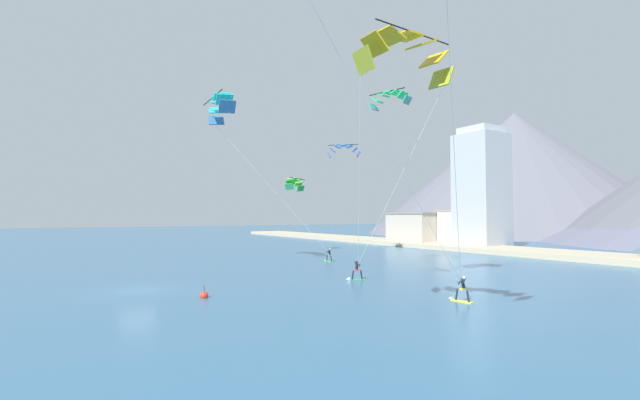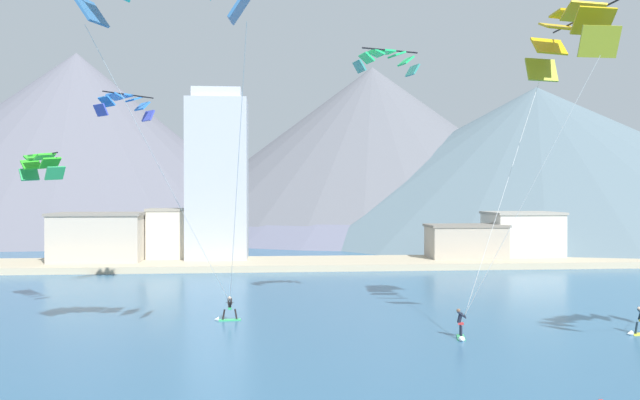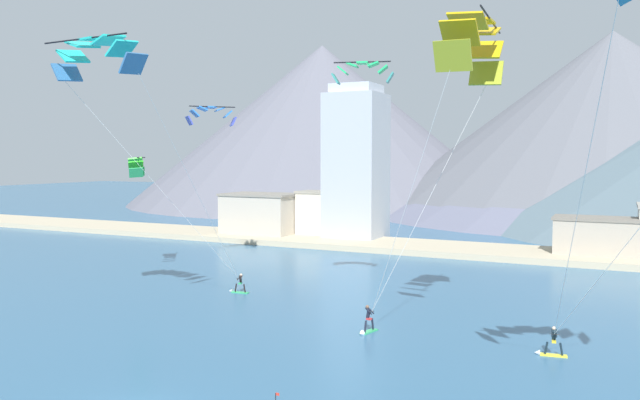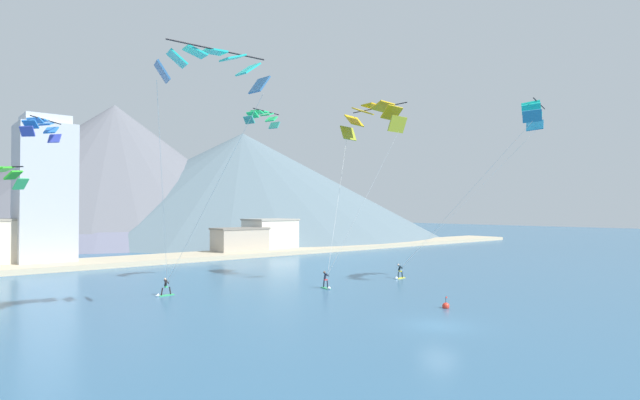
% 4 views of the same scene
% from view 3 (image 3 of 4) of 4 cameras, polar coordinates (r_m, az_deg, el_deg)
% --- Properties ---
extents(kitesurfer_near_lead, '(0.81, 1.79, 1.79)m').
position_cam_3_polar(kitesurfer_near_lead, '(40.19, 4.31, -11.26)').
color(kitesurfer_near_lead, '#33B266').
rests_on(kitesurfer_near_lead, ground).
extents(kitesurfer_near_trail, '(1.77, 0.58, 1.64)m').
position_cam_3_polar(kitesurfer_near_trail, '(51.91, -7.53, -7.92)').
color(kitesurfer_near_trail, '#33B266').
rests_on(kitesurfer_near_trail, ground).
extents(kitesurfer_mid_center, '(1.78, 0.67, 1.69)m').
position_cam_3_polar(kitesurfer_mid_center, '(37.99, 20.25, -12.49)').
color(kitesurfer_mid_center, yellow).
rests_on(kitesurfer_mid_center, ground).
extents(parafoil_kite_near_lead, '(7.33, 8.41, 17.57)m').
position_cam_3_polar(parafoil_kite_near_lead, '(37.49, 13.84, 13.86)').
color(parafoil_kite_near_lead, '#99A023').
extents(parafoil_kite_near_trail, '(7.86, 14.04, 17.39)m').
position_cam_3_polar(parafoil_kite_near_trail, '(42.53, -19.70, 12.49)').
color(parafoil_kite_near_trail, '#30659B').
extents(parafoil_kite_distant_high_outer, '(4.23, 4.74, 1.88)m').
position_cam_3_polar(parafoil_kite_distant_high_outer, '(60.41, -16.45, 3.16)').
color(parafoil_kite_distant_high_outer, green).
extents(parafoil_kite_distant_low_drift, '(4.07, 4.47, 1.90)m').
position_cam_3_polar(parafoil_kite_distant_low_drift, '(62.47, -9.91, 7.81)').
color(parafoil_kite_distant_low_drift, '#3E4AB9').
extents(parafoil_kite_distant_mid_solo, '(4.70, 2.40, 1.57)m').
position_cam_3_polar(parafoil_kite_distant_mid_solo, '(46.63, 3.93, 11.81)').
color(parafoil_kite_distant_mid_solo, teal).
extents(shoreline_strip, '(180.00, 10.00, 0.70)m').
position_cam_3_polar(shoreline_strip, '(74.88, 11.18, -4.38)').
color(shoreline_strip, '#BCAD8E').
rests_on(shoreline_strip, ground).
extents(shore_building_harbour_front, '(10.15, 6.77, 6.14)m').
position_cam_3_polar(shore_building_harbour_front, '(85.83, -5.40, -1.43)').
color(shore_building_harbour_front, '#B7AD9E').
rests_on(shore_building_harbour_front, ground).
extents(shore_building_promenade_mid, '(6.21, 4.35, 6.53)m').
position_cam_3_polar(shore_building_promenade_mid, '(84.22, 0.14, -1.38)').
color(shore_building_promenade_mid, beige).
rests_on(shore_building_promenade_mid, ground).
extents(shore_building_quay_west, '(9.18, 4.99, 4.63)m').
position_cam_3_polar(shore_building_quay_west, '(73.56, 24.08, -3.24)').
color(shore_building_quay_west, '#A89E8E').
rests_on(shore_building_quay_west, ground).
extents(highrise_tower, '(7.00, 7.00, 20.48)m').
position_cam_3_polar(highrise_tower, '(81.71, 3.33, 3.19)').
color(highrise_tower, '#A8ADB7').
rests_on(highrise_tower, ground).
extents(mountain_peak_central_summit, '(93.13, 93.13, 38.29)m').
position_cam_3_polar(mountain_peak_central_summit, '(153.80, 0.20, 6.93)').
color(mountain_peak_central_summit, slate).
rests_on(mountain_peak_central_summit, ground).
extents(mountain_peak_east_shoulder, '(97.09, 97.09, 36.36)m').
position_cam_3_polar(mountain_peak_east_shoulder, '(139.44, 25.02, 6.48)').
color(mountain_peak_east_shoulder, slate).
rests_on(mountain_peak_east_shoulder, ground).
extents(mountain_peak_far_spur, '(102.41, 102.41, 22.53)m').
position_cam_3_polar(mountain_peak_far_spur, '(138.41, 25.35, 3.63)').
color(mountain_peak_far_spur, slate).
rests_on(mountain_peak_far_spur, ground).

